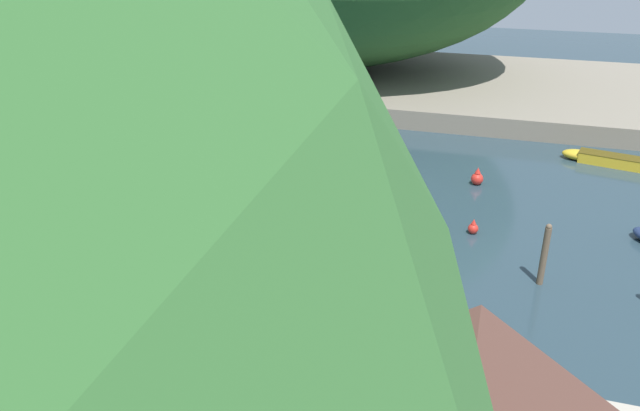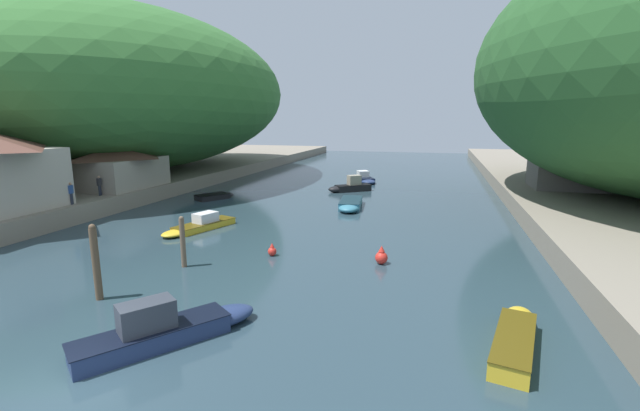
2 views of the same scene
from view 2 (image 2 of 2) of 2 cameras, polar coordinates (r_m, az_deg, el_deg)
The scene contains 18 objects.
water_surface at distance 40.83m, azimuth 1.25°, elevation 0.47°, with size 130.00×130.00×0.00m, color #283D47.
left_bank at distance 53.99m, azimuth -27.73°, elevation 2.62°, with size 22.00×120.00×1.42m.
hillside_left at distance 59.85m, azimuth -24.59°, elevation 13.62°, with size 36.42×50.98×19.32m.
boathouse_shed at distance 44.82m, azimuth -25.59°, elevation 4.79°, with size 6.81×8.38×3.93m.
right_bank_cottage at distance 46.18m, azimuth 30.08°, elevation 4.87°, with size 6.35×5.86×4.45m.
boat_small_dinghy at distance 46.84m, azimuth 3.93°, elevation 2.52°, with size 4.70×3.98×1.75m.
boat_far_upstream at distance 43.73m, azimuth -13.62°, elevation 1.23°, with size 3.42×4.17×0.52m.
boat_red_skiff at distance 37.87m, azimuth 4.05°, elevation 0.10°, with size 2.36×5.69×0.68m.
boat_open_rowboat at distance 54.16m, azimuth 5.93°, elevation 3.58°, with size 3.99×5.76×1.33m.
boat_mid_channel at distance 16.70m, azimuth -19.31°, elevation -15.10°, with size 5.01×6.06×1.69m.
boat_near_quay at distance 31.71m, azimuth -15.92°, elevation -2.56°, with size 3.30×6.13×1.14m.
boat_yellow_tender at distance 17.11m, azimuth 24.61°, elevation -15.53°, with size 2.32×5.42×0.67m.
mooring_post_nearest at distance 21.02m, azimuth -27.72°, elevation -6.70°, with size 0.31×0.31×3.42m.
mooring_post_second at distance 23.91m, azimuth -17.83°, elevation -4.60°, with size 0.27×0.27×2.79m.
channel_buoy_near at distance 25.06m, azimuth -6.40°, elevation -6.01°, with size 0.51×0.51×0.76m.
channel_buoy_far at distance 23.75m, azimuth 8.19°, elevation -6.78°, with size 0.69×0.69×1.04m.
person_on_quay at distance 37.35m, azimuth -30.27°, elevation 1.60°, with size 0.33×0.43×1.69m.
person_by_boathouse at distance 40.59m, azimuth -27.34°, elevation 2.55°, with size 0.24×0.39×1.69m.
Camera 2 is at (9.84, -8.85, 7.80)m, focal length 24.00 mm.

